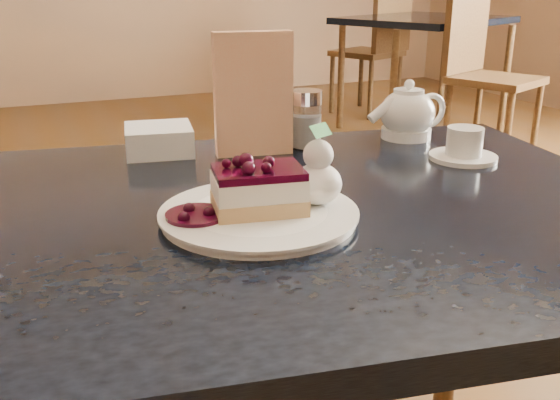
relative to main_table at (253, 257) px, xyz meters
name	(u,v)px	position (x,y,z in m)	size (l,w,h in m)	color
main_table	(253,257)	(0.00, 0.00, 0.00)	(1.27, 0.95, 0.72)	black
dessert_plate	(259,215)	(-0.01, -0.05, 0.08)	(0.25, 0.25, 0.01)	white
cheesecake_slice	(259,190)	(-0.01, -0.05, 0.12)	(0.13, 0.10, 0.06)	#E8CD81
whipped_cream	(318,183)	(0.07, -0.05, 0.12)	(0.06, 0.06, 0.06)	white
berry_sauce	(196,215)	(-0.09, -0.04, 0.09)	(0.08, 0.08, 0.01)	black
tea_set	(418,121)	(0.41, 0.21, 0.12)	(0.17, 0.28, 0.10)	white
menu_card	(253,95)	(0.10, 0.25, 0.18)	(0.13, 0.03, 0.21)	beige
sugar_shaker	(306,119)	(0.20, 0.25, 0.13)	(0.06, 0.06, 0.11)	white
napkin_stack	(159,140)	(-0.05, 0.32, 0.10)	(0.12, 0.12, 0.05)	white
bg_table_far_right	(417,122)	(2.24, 2.74, -0.57)	(1.26, 1.86, 1.24)	black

